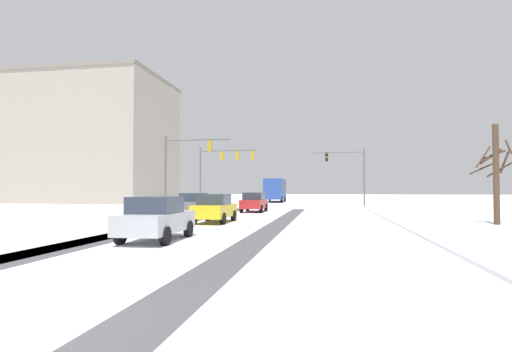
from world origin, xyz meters
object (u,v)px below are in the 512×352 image
object	(u,v)px
traffic_signal_far_right	(349,167)
car_yellow_cab_third	(215,208)
car_grey_second	(194,204)
car_red_lead	(254,202)
bare_tree_sidewalk_mid	(496,171)
office_building_far_left_block	(98,141)
bus_oncoming	(275,189)
traffic_signal_far_left	(222,163)
car_silver_fourth	(157,218)
traffic_signal_near_left	(183,160)

from	to	relation	value
traffic_signal_far_right	car_yellow_cab_third	bearing A→B (deg)	-109.39
car_grey_second	car_yellow_cab_third	size ratio (longest dim) A/B	1.00
car_red_lead	bare_tree_sidewalk_mid	world-z (taller)	bare_tree_sidewalk_mid
office_building_far_left_block	car_yellow_cab_third	bearing A→B (deg)	-50.90
car_yellow_cab_third	bus_oncoming	xyz separation A→B (m)	(-1.28, 38.64, 1.18)
bus_oncoming	office_building_far_left_block	bearing A→B (deg)	-168.54
car_yellow_cab_third	office_building_far_left_block	xyz separation A→B (m)	(-27.14, 33.40, 8.29)
car_red_lead	office_building_far_left_block	world-z (taller)	office_building_far_left_block
bus_oncoming	car_red_lead	bearing A→B (deg)	-86.68
car_grey_second	traffic_signal_far_left	bearing A→B (deg)	96.90
traffic_signal_far_left	office_building_far_left_block	world-z (taller)	office_building_far_left_block
car_yellow_cab_third	car_silver_fourth	world-z (taller)	same
car_yellow_cab_third	bare_tree_sidewalk_mid	xyz separation A→B (m)	(15.29, 1.33, 2.04)
car_grey_second	bus_oncoming	bearing A→B (deg)	86.84
car_yellow_cab_third	bare_tree_sidewalk_mid	bearing A→B (deg)	4.98
bus_oncoming	car_yellow_cab_third	bearing A→B (deg)	-88.11
traffic_signal_far_left	car_red_lead	size ratio (longest dim) A/B	1.58
car_red_lead	bus_oncoming	distance (m)	27.61
traffic_signal_near_left	car_grey_second	distance (m)	6.91
car_grey_second	bus_oncoming	xyz separation A→B (m)	(1.82, 32.89, 1.18)
car_yellow_cab_third	car_red_lead	bearing A→B (deg)	88.35
car_yellow_cab_third	office_building_far_left_block	bearing A→B (deg)	129.10
traffic_signal_far_left	office_building_far_left_block	distance (m)	25.85
car_grey_second	car_red_lead	bearing A→B (deg)	57.49
car_red_lead	car_grey_second	bearing A→B (deg)	-122.51
traffic_signal_far_right	car_grey_second	distance (m)	22.98
car_grey_second	car_silver_fourth	distance (m)	14.41
traffic_signal_far_right	traffic_signal_near_left	bearing A→B (deg)	-136.16
bare_tree_sidewalk_mid	bus_oncoming	bearing A→B (deg)	113.94
car_yellow_cab_third	bus_oncoming	bearing A→B (deg)	91.89
car_grey_second	car_yellow_cab_third	xyz separation A→B (m)	(3.09, -5.75, 0.00)
car_red_lead	bus_oncoming	xyz separation A→B (m)	(-1.60, 27.54, 1.18)
bare_tree_sidewalk_mid	car_grey_second	bearing A→B (deg)	166.48
traffic_signal_far_left	bare_tree_sidewalk_mid	distance (m)	28.21
traffic_signal_near_left	traffic_signal_far_left	bearing A→B (deg)	84.58
car_silver_fourth	car_grey_second	bearing A→B (deg)	102.73
car_silver_fourth	traffic_signal_far_right	bearing A→B (deg)	75.33
traffic_signal_near_left	car_yellow_cab_third	xyz separation A→B (m)	(5.87, -10.96, -3.59)
traffic_signal_far_left	car_red_lead	world-z (taller)	traffic_signal_far_left
bare_tree_sidewalk_mid	car_silver_fourth	bearing A→B (deg)	-147.61
car_red_lead	office_building_far_left_block	bearing A→B (deg)	140.93
car_yellow_cab_third	traffic_signal_far_left	bearing A→B (deg)	103.26
car_yellow_cab_third	car_silver_fourth	bearing A→B (deg)	-89.41
traffic_signal_far_right	car_red_lead	xyz separation A→B (m)	(-8.50, -13.97, -3.61)
traffic_signal_far_left	office_building_far_left_block	bearing A→B (deg)	150.66
car_grey_second	car_yellow_cab_third	world-z (taller)	same
office_building_far_left_block	bare_tree_sidewalk_mid	bearing A→B (deg)	-37.08
bus_oncoming	bare_tree_sidewalk_mid	world-z (taller)	bare_tree_sidewalk_mid
traffic_signal_far_right	bare_tree_sidewalk_mid	size ratio (longest dim) A/B	1.20
bus_oncoming	car_silver_fourth	bearing A→B (deg)	-88.34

